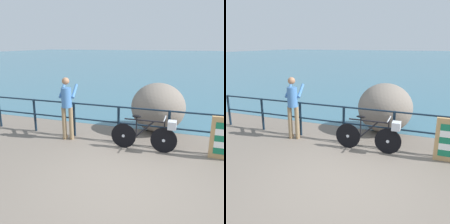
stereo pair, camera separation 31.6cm
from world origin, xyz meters
The scene contains 6 objects.
ground_plane centered at (0.00, 20.00, -0.05)m, with size 120.00×120.00×0.10m, color #6B6056.
sea_surface centered at (0.00, 48.08, 0.00)m, with size 120.00×90.00×0.01m, color #38667A.
promenade_railing centered at (0.00, 1.91, 0.64)m, with size 9.58×0.07×1.02m.
bicycle centered at (0.24, 1.56, 0.46)m, with size 1.70×0.48×0.92m.
person_at_railing centered at (-2.10, 1.63, 0.99)m, with size 0.54×0.67×1.78m.
breakwater_boulder_main centered at (0.21, 3.16, 0.75)m, with size 1.66×1.63×1.51m.
Camera 2 is at (1.49, -4.13, 2.67)m, focal length 39.27 mm.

